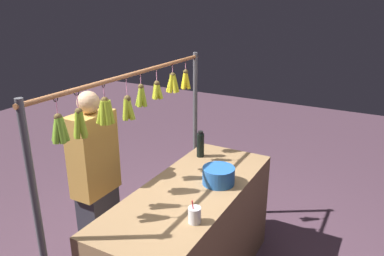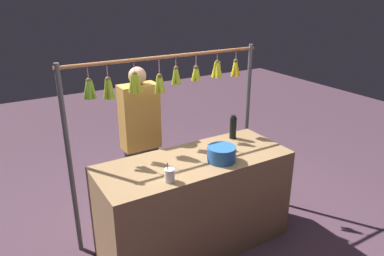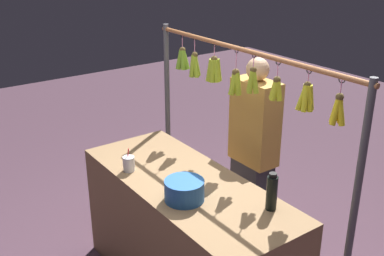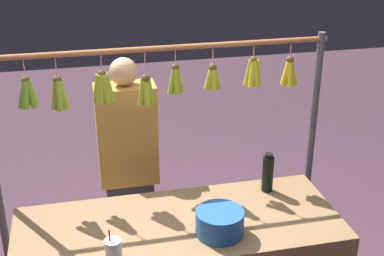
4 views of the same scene
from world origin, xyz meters
name	(u,v)px [view 1 (image 1 of 4)]	position (x,y,z in m)	size (l,w,h in m)	color
market_counter	(191,240)	(0.00, 0.00, 0.45)	(1.75, 0.70, 0.91)	olive
display_rack	(134,129)	(0.03, -0.48, 1.31)	(2.00, 0.12, 1.78)	#4C4C51
water_bottle	(200,145)	(-0.58, -0.22, 1.02)	(0.07, 0.07, 0.24)	black
blue_bucket	(219,176)	(-0.19, 0.15, 0.97)	(0.25, 0.25, 0.13)	#255CA8
drink_cup	(195,215)	(0.37, 0.24, 0.96)	(0.08, 0.08, 0.16)	silver
vendor_person	(97,188)	(0.18, -0.78, 0.80)	(0.38, 0.21, 1.61)	#2D2D38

